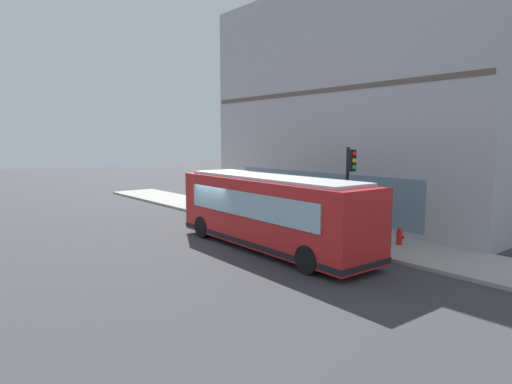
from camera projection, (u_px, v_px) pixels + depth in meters
The scene contains 10 objects.
ground at pixel (224, 239), 19.98m from camera, with size 120.00×120.00×0.00m, color #38383A.
sidewalk_curb at pixel (293, 226), 22.76m from camera, with size 3.62×40.00×0.15m, color #9E9991.
building_corner at pixel (361, 107), 25.45m from camera, with size 7.36×18.16×12.92m.
city_bus_nearside at pixel (270, 212), 18.02m from camera, with size 2.90×10.13×3.07m.
traffic_light_near_corner at pixel (350, 177), 18.15m from camera, with size 0.32×0.49×4.09m.
fire_hydrant at pixel (400, 236), 18.31m from camera, with size 0.35×0.35×0.74m.
pedestrian_near_hydrant at pixel (285, 200), 24.49m from camera, with size 0.32×0.32×1.80m.
pedestrian_by_light_pole at pixel (238, 200), 24.59m from camera, with size 0.32×0.32×1.75m.
pedestrian_walking_along_curb at pixel (253, 200), 25.15m from camera, with size 0.32×0.32×1.62m.
newspaper_vending_box at pixel (326, 219), 21.86m from camera, with size 0.44×0.42×0.90m.
Camera 1 is at (-11.31, -16.05, 4.55)m, focal length 30.52 mm.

